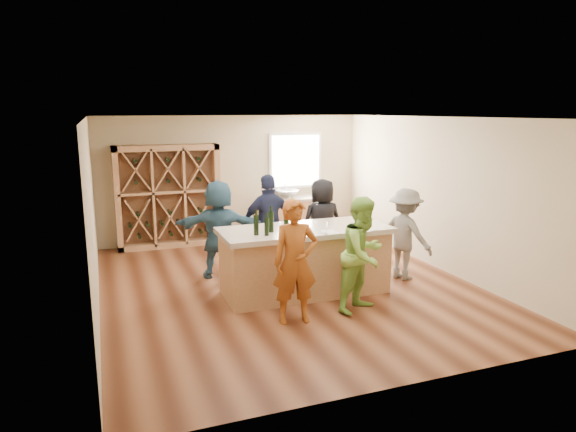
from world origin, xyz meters
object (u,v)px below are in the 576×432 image
object	(u,v)px
sink	(287,194)
wine_rack	(168,196)
person_server	(405,234)
person_far_right	(322,223)
tasting_counter_base	(305,263)
wine_bottle_e	(295,221)
wine_bottle_a	(256,225)
person_near_left	(295,262)
wine_bottle_c	(271,222)
wine_bottle_b	(267,227)
person_far_mid	(269,224)
person_far_left	(219,229)
wine_bottle_d	(286,222)
person_near_right	(363,254)

from	to	relation	value
sink	wine_rack	bearing A→B (deg)	178.51
person_server	person_far_right	world-z (taller)	person_far_right
tasting_counter_base	wine_bottle_e	distance (m)	0.76
sink	wine_bottle_a	xyz separation A→B (m)	(-1.92, -3.83, 0.22)
tasting_counter_base	wine_rack	bearing A→B (deg)	113.94
wine_rack	sink	distance (m)	2.70
person_near_left	wine_bottle_c	bearing A→B (deg)	98.84
wine_bottle_b	person_server	xyz separation A→B (m)	(2.64, 0.34, -0.42)
wine_bottle_a	wine_bottle_e	bearing A→B (deg)	6.75
wine_bottle_a	person_far_mid	world-z (taller)	person_far_mid
tasting_counter_base	person_server	bearing A→B (deg)	2.04
wine_rack	person_near_left	xyz separation A→B (m)	(1.08, -4.75, -0.23)
person_far_mid	person_far_right	world-z (taller)	person_far_mid
person_far_left	wine_bottle_e	bearing A→B (deg)	141.59
wine_bottle_e	person_far_right	world-z (taller)	person_far_right
wine_bottle_c	person_far_left	xyz separation A→B (m)	(-0.50, 1.37, -0.37)
wine_bottle_e	person_far_right	size ratio (longest dim) A/B	0.17
wine_bottle_c	person_server	distance (m)	2.55
wine_bottle_d	person_far_left	xyz separation A→B (m)	(-0.71, 1.48, -0.37)
sink	person_far_right	distance (m)	2.40
wine_bottle_d	wine_bottle_e	xyz separation A→B (m)	(0.17, 0.08, -0.02)
person_near_left	person_far_left	size ratio (longest dim) A/B	1.00
person_near_right	person_server	distance (m)	1.74
person_server	wine_bottle_b	bearing A→B (deg)	74.47
wine_bottle_a	wine_rack	bearing A→B (deg)	101.36
wine_bottle_c	person_near_right	size ratio (longest dim) A/B	0.19
tasting_counter_base	wine_bottle_c	size ratio (longest dim) A/B	8.04
wine_rack	wine_bottle_e	size ratio (longest dim) A/B	7.78
tasting_counter_base	person_server	world-z (taller)	person_server
wine_bottle_a	wine_bottle_b	bearing A→B (deg)	-31.71
wine_bottle_e	person_far_mid	bearing A→B (deg)	89.67
wine_bottle_b	person_near_right	bearing A→B (deg)	-29.47
person_far_mid	person_far_left	distance (m)	0.90
sink	person_near_right	size ratio (longest dim) A/B	0.32
person_near_right	person_far_right	distance (m)	2.26
person_far_left	wine_bottle_c	bearing A→B (deg)	129.36
person_server	person_far_mid	xyz separation A→B (m)	(-2.11, 1.12, 0.10)
tasting_counter_base	wine_bottle_e	bearing A→B (deg)	-152.81
wine_bottle_c	person_near_left	distance (m)	1.02
wine_bottle_b	wine_bottle_d	size ratio (longest dim) A/B	0.85
person_far_right	person_near_left	bearing A→B (deg)	57.51
wine_bottle_b	person_far_mid	size ratio (longest dim) A/B	0.15
person_near_left	person_server	world-z (taller)	person_near_left
wine_bottle_b	wine_bottle_d	world-z (taller)	wine_bottle_d
wine_bottle_e	person_near_left	size ratio (longest dim) A/B	0.16
wine_bottle_b	person_far_right	world-z (taller)	person_far_right
wine_bottle_e	person_near_left	xyz separation A→B (m)	(-0.35, -0.92, -0.35)
tasting_counter_base	wine_bottle_b	world-z (taller)	wine_bottle_b
wine_rack	person_near_right	bearing A→B (deg)	-65.20
tasting_counter_base	person_server	distance (m)	1.93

